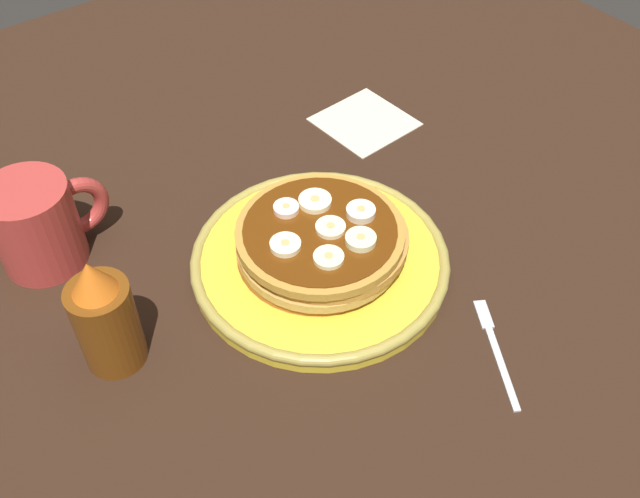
{
  "coord_description": "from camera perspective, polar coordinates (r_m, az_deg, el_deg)",
  "views": [
    {
      "loc": [
        -31.45,
        -41.24,
        57.28
      ],
      "look_at": [
        0.0,
        0.0,
        2.89
      ],
      "focal_mm": 40.34,
      "sensor_mm": 36.0,
      "label": 1
    }
  ],
  "objects": [
    {
      "name": "ground_plane",
      "position": [
        0.78,
        0.0,
        -2.21
      ],
      "size": [
        140.0,
        140.0,
        3.0
      ],
      "primitive_type": "cube",
      "color": "black"
    },
    {
      "name": "plate",
      "position": [
        0.76,
        0.0,
        -0.91
      ],
      "size": [
        27.52,
        27.52,
        2.11
      ],
      "color": "yellow",
      "rests_on": "ground_plane"
    },
    {
      "name": "pancake_stack",
      "position": [
        0.75,
        -0.01,
        0.59
      ],
      "size": [
        18.32,
        18.15,
        4.18
      ],
      "color": "#AA5F28",
      "rests_on": "plate"
    },
    {
      "name": "banana_slice_0",
      "position": [
        0.73,
        0.84,
        1.68
      ],
      "size": [
        3.11,
        3.11,
        0.75
      ],
      "color": "#F8E8B5",
      "rests_on": "pancake_stack"
    },
    {
      "name": "banana_slice_1",
      "position": [
        0.74,
        3.26,
        2.93
      ],
      "size": [
        3.07,
        3.07,
        1.06
      ],
      "color": "beige",
      "rests_on": "pancake_stack"
    },
    {
      "name": "banana_slice_2",
      "position": [
        0.72,
        3.25,
        0.73
      ],
      "size": [
        3.14,
        3.14,
        0.97
      ],
      "color": "#ECF0B4",
      "rests_on": "pancake_stack"
    },
    {
      "name": "banana_slice_3",
      "position": [
        0.76,
        -0.4,
        3.79
      ],
      "size": [
        3.5,
        3.5,
        0.87
      ],
      "color": "#FEF4BC",
      "rests_on": "pancake_stack"
    },
    {
      "name": "banana_slice_4",
      "position": [
        0.7,
        0.69,
        -0.71
      ],
      "size": [
        3.06,
        3.06,
        0.73
      ],
      "color": "#F1F2B5",
      "rests_on": "pancake_stack"
    },
    {
      "name": "banana_slice_5",
      "position": [
        0.71,
        -2.92,
        0.46
      ],
      "size": [
        3.14,
        3.14,
        0.85
      ],
      "color": "#FBF0BC",
      "rests_on": "pancake_stack"
    },
    {
      "name": "banana_slice_6",
      "position": [
        0.75,
        -2.7,
        3.21
      ],
      "size": [
        2.71,
        2.71,
        0.87
      ],
      "color": "#FBE1C6",
      "rests_on": "pancake_stack"
    },
    {
      "name": "coffee_mug",
      "position": [
        0.8,
        -21.43,
        1.96
      ],
      "size": [
        12.74,
        8.95,
        9.85
      ],
      "color": "#B23833",
      "rests_on": "ground_plane"
    },
    {
      "name": "napkin",
      "position": [
        0.97,
        3.56,
        10.08
      ],
      "size": [
        11.64,
        11.64,
        0.3
      ],
      "primitive_type": "cube",
      "rotation": [
        0.0,
        0.0,
        0.06
      ],
      "color": "beige",
      "rests_on": "ground_plane"
    },
    {
      "name": "fork",
      "position": [
        0.73,
        13.69,
        -7.41
      ],
      "size": [
        7.48,
        11.68,
        0.5
      ],
      "color": "silver",
      "rests_on": "ground_plane"
    },
    {
      "name": "syrup_bottle",
      "position": [
        0.68,
        -16.69,
        -5.27
      ],
      "size": [
        5.83,
        5.83,
        13.1
      ],
      "color": "brown",
      "rests_on": "ground_plane"
    }
  ]
}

